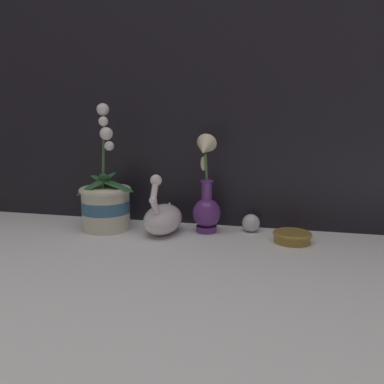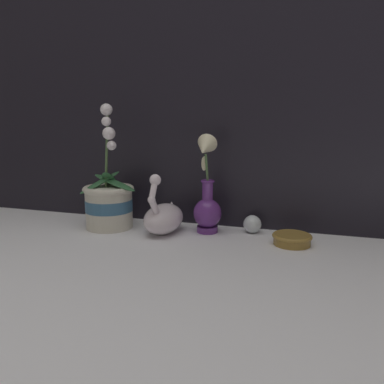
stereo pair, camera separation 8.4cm
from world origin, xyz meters
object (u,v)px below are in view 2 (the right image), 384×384
(orchid_potted_plant, at_px, (109,201))
(amber_dish, at_px, (292,238))
(swan_figurine, at_px, (164,217))
(blue_vase, at_px, (207,199))
(glass_sphere, at_px, (252,224))

(orchid_potted_plant, bearing_deg, amber_dish, -0.39)
(swan_figurine, relative_size, blue_vase, 0.66)
(orchid_potted_plant, relative_size, swan_figurine, 1.97)
(amber_dish, bearing_deg, glass_sphere, 146.54)
(glass_sphere, bearing_deg, swan_figurine, -163.33)
(orchid_potted_plant, height_order, swan_figurine, orchid_potted_plant)
(orchid_potted_plant, relative_size, glass_sphere, 7.09)
(orchid_potted_plant, distance_m, blue_vase, 0.32)
(glass_sphere, bearing_deg, amber_dish, -33.46)
(swan_figurine, relative_size, amber_dish, 1.84)
(glass_sphere, xyz_separation_m, amber_dish, (0.12, -0.08, -0.01))
(orchid_potted_plant, height_order, amber_dish, orchid_potted_plant)
(swan_figurine, xyz_separation_m, glass_sphere, (0.26, 0.08, -0.02))
(glass_sphere, height_order, amber_dish, glass_sphere)
(swan_figurine, distance_m, glass_sphere, 0.28)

